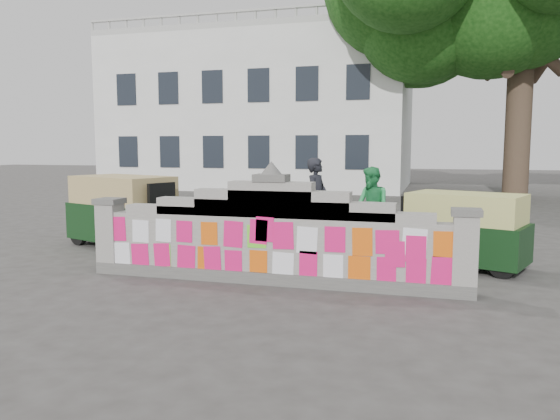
{
  "coord_description": "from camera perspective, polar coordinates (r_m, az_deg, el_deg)",
  "views": [
    {
      "loc": [
        2.57,
        -8.46,
        2.24
      ],
      "look_at": [
        -0.14,
        1.0,
        1.1
      ],
      "focal_mm": 35.0,
      "sensor_mm": 36.0,
      "label": 1
    }
  ],
  "objects": [
    {
      "name": "rickshaw_right",
      "position": [
        10.72,
        18.46,
        -1.88
      ],
      "size": [
        2.58,
        1.84,
        1.39
      ],
      "rotation": [
        0.0,
        0.0,
        2.78
      ],
      "color": "black",
      "rests_on": "ground"
    },
    {
      "name": "parapet_wall",
      "position": [
        8.96,
        -0.91,
        -2.97
      ],
      "size": [
        6.48,
        0.44,
        2.01
      ],
      "color": "#4C4C49",
      "rests_on": "ground"
    },
    {
      "name": "cyclist_bike",
      "position": [
        11.48,
        3.85,
        -2.01
      ],
      "size": [
        2.08,
        1.05,
        1.04
      ],
      "primitive_type": "imported",
      "rotation": [
        0.0,
        0.0,
        1.38
      ],
      "color": "black",
      "rests_on": "ground"
    },
    {
      "name": "cyclist_rider",
      "position": [
        11.43,
        3.87,
        -0.22
      ],
      "size": [
        0.54,
        0.71,
        1.77
      ],
      "primitive_type": "imported",
      "rotation": [
        0.0,
        0.0,
        1.38
      ],
      "color": "black",
      "rests_on": "ground"
    },
    {
      "name": "pedestrian",
      "position": [
        12.37,
        9.53,
        0.31
      ],
      "size": [
        1.08,
        1.11,
        1.81
      ],
      "primitive_type": "imported",
      "rotation": [
        0.0,
        0.0,
        -0.89
      ],
      "color": "green",
      "rests_on": "ground"
    },
    {
      "name": "building",
      "position": [
        31.96,
        -1.48,
        9.78
      ],
      "size": [
        16.0,
        10.0,
        8.9
      ],
      "color": "silver",
      "rests_on": "ground"
    },
    {
      "name": "ground",
      "position": [
        9.12,
        -0.89,
        -7.61
      ],
      "size": [
        100.0,
        100.0,
        0.0
      ],
      "primitive_type": "plane",
      "color": "#383533",
      "rests_on": "ground"
    },
    {
      "name": "rickshaw_left",
      "position": [
        12.79,
        -15.83,
        -0.0
      ],
      "size": [
        2.95,
        2.09,
        1.59
      ],
      "rotation": [
        0.0,
        0.0,
        -0.35
      ],
      "color": "black",
      "rests_on": "ground"
    }
  ]
}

